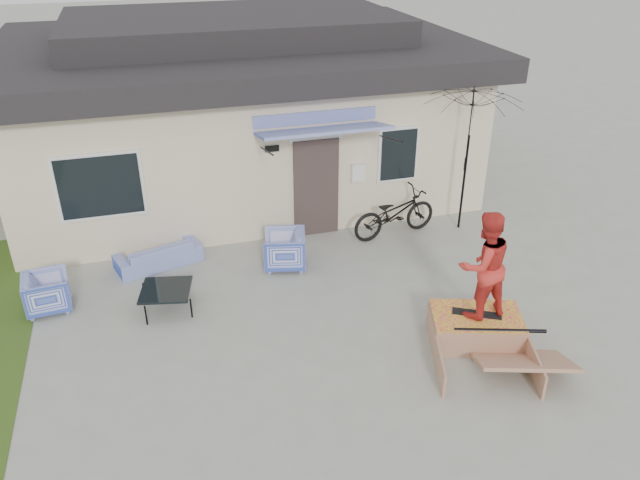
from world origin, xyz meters
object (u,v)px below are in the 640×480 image
object	(u,v)px
skate_ramp	(476,328)
bicycle	(395,208)
armchair_left	(47,290)
armchair_right	(284,248)
skateboard	(477,313)
loveseat	(158,251)
skater	(484,264)
patio_umbrella	(467,152)
coffee_table	(167,299)

from	to	relation	value
skate_ramp	bicycle	bearing A→B (deg)	105.72
armchair_left	skate_ramp	world-z (taller)	armchair_left
armchair_right	skateboard	distance (m)	3.94
armchair_left	skate_ramp	size ratio (longest dim) A/B	0.40
loveseat	skater	bearing A→B (deg)	124.63
patio_umbrella	skate_ramp	bearing A→B (deg)	-114.01
loveseat	bicycle	xyz separation A→B (m)	(4.89, -0.10, 0.30)
skate_ramp	skateboard	bearing A→B (deg)	90.00
loveseat	skate_ramp	distance (m)	6.13
coffee_table	patio_umbrella	size ratio (longest dim) A/B	0.33
bicycle	patio_umbrella	world-z (taller)	patio_umbrella
loveseat	skateboard	world-z (taller)	loveseat
armchair_left	patio_umbrella	xyz separation A→B (m)	(8.31, 0.82, 1.38)
loveseat	skateboard	xyz separation A→B (m)	(4.75, -3.85, 0.17)
armchair_left	skater	world-z (taller)	skater
armchair_left	skateboard	size ratio (longest dim) A/B	0.97
coffee_table	skate_ramp	world-z (taller)	skate_ramp
skater	armchair_left	bearing A→B (deg)	-27.81
bicycle	skate_ramp	world-z (taller)	bicycle
bicycle	skater	size ratio (longest dim) A/B	1.09
bicycle	armchair_left	bearing A→B (deg)	87.66
loveseat	patio_umbrella	size ratio (longest dim) A/B	0.65
armchair_left	coffee_table	distance (m)	2.06
bicycle	patio_umbrella	xyz separation A→B (m)	(1.51, -0.08, 1.13)
patio_umbrella	armchair_left	bearing A→B (deg)	-174.34
patio_umbrella	skateboard	world-z (taller)	patio_umbrella
bicycle	skate_ramp	bearing A→B (deg)	167.86
coffee_table	skate_ramp	bearing A→B (deg)	-26.11
armchair_left	armchair_right	size ratio (longest dim) A/B	0.93
loveseat	coffee_table	bearing A→B (deg)	75.22
armchair_left	patio_umbrella	size ratio (longest dim) A/B	0.30
loveseat	armchair_left	xyz separation A→B (m)	(-1.92, -1.00, 0.05)
loveseat	skate_ramp	xyz separation A→B (m)	(4.74, -3.89, -0.09)
armchair_right	bicycle	world-z (taller)	bicycle
loveseat	armchair_right	distance (m)	2.46
armchair_right	coffee_table	bearing A→B (deg)	-55.33
coffee_table	patio_umbrella	distance (m)	6.68
armchair_left	patio_umbrella	bearing A→B (deg)	-90.09
coffee_table	skater	size ratio (longest dim) A/B	0.47
armchair_right	patio_umbrella	size ratio (longest dim) A/B	0.32
armchair_left	skateboard	xyz separation A→B (m)	(6.67, -2.85, 0.12)
armchair_right	skateboard	xyz separation A→B (m)	(2.41, -3.12, 0.09)
coffee_table	patio_umbrella	bearing A→B (deg)	12.57
loveseat	armchair_right	bearing A→B (deg)	146.48
armchair_left	skater	bearing A→B (deg)	-118.85
loveseat	skate_ramp	size ratio (longest dim) A/B	0.87
armchair_right	patio_umbrella	xyz separation A→B (m)	(4.05, 0.55, 1.35)
patio_umbrella	skate_ramp	distance (m)	4.34
loveseat	bicycle	distance (m)	4.90
loveseat	bicycle	bearing A→B (deg)	162.49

